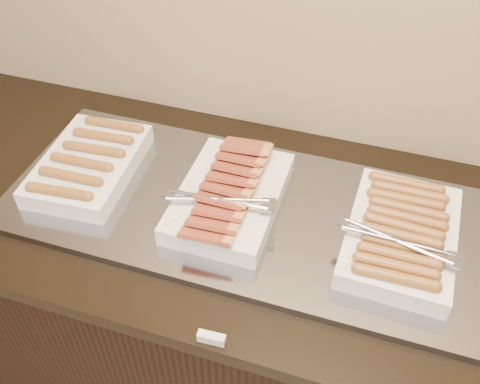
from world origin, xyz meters
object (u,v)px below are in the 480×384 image
at_px(dish_center, 229,195).
at_px(dish_right, 401,235).
at_px(warming_tray, 247,211).
at_px(dish_left, 89,164).
at_px(counter, 237,312).

distance_m(dish_center, dish_right, 0.41).
relative_size(warming_tray, dish_left, 3.39).
distance_m(warming_tray, dish_center, 0.06).
height_order(dish_center, dish_right, dish_center).
xyz_separation_m(counter, dish_center, (-0.02, -0.00, 0.50)).
relative_size(counter, warming_tray, 1.72).
bearing_deg(warming_tray, dish_center, -174.85).
xyz_separation_m(warming_tray, dish_right, (0.37, -0.00, 0.04)).
height_order(dish_left, dish_right, dish_right).
bearing_deg(warming_tray, counter, 180.00).
relative_size(dish_left, dish_center, 0.93).
height_order(counter, dish_left, dish_left).
bearing_deg(counter, warming_tray, 0.00).
bearing_deg(dish_left, dish_center, -4.53).
bearing_deg(dish_center, dish_right, -0.17).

